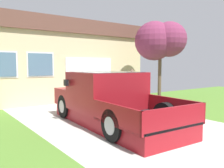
{
  "coord_description": "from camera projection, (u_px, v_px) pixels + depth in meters",
  "views": [
    {
      "loc": [
        -4.64,
        -1.78,
        1.85
      ],
      "look_at": [
        0.08,
        4.64,
        1.2
      ],
      "focal_mm": 37.73,
      "sensor_mm": 36.0,
      "label": 1
    }
  ],
  "objects": [
    {
      "name": "house_with_garage",
      "position": [
        33.0,
        61.0,
        13.76
      ],
      "size": [
        11.05,
        7.17,
        4.11
      ],
      "color": "beige",
      "rests_on": "ground"
    },
    {
      "name": "pickup_truck",
      "position": [
        107.0,
        100.0,
        7.52
      ],
      "size": [
        2.28,
        5.11,
        1.63
      ],
      "rotation": [
        0.0,
        0.0,
        -0.06
      ],
      "color": "maroon",
      "rests_on": "ground"
    },
    {
      "name": "front_yard_tree",
      "position": [
        159.0,
        40.0,
        11.94
      ],
      "size": [
        2.43,
        2.37,
        4.05
      ],
      "color": "brown",
      "rests_on": "ground"
    },
    {
      "name": "handbag",
      "position": [
        136.0,
        112.0,
        8.59
      ],
      "size": [
        0.3,
        0.19,
        0.4
      ],
      "color": "tan",
      "rests_on": "ground"
    },
    {
      "name": "wheeled_trash_bin",
      "position": [
        123.0,
        88.0,
        13.07
      ],
      "size": [
        0.6,
        0.72,
        1.06
      ],
      "color": "navy",
      "rests_on": "ground"
    },
    {
      "name": "person_with_hat",
      "position": [
        132.0,
        89.0,
        8.76
      ],
      "size": [
        0.5,
        0.5,
        1.71
      ],
      "rotation": [
        0.0,
        0.0,
        -2.66
      ],
      "color": "black",
      "rests_on": "ground"
    }
  ]
}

